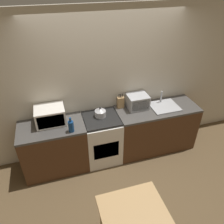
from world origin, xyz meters
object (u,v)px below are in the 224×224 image
object	(u,v)px
bottle	(71,126)
microwave	(50,116)
stove_range	(102,138)
dining_table	(133,217)
kettle	(100,112)
toaster_oven	(137,101)

from	to	relation	value
bottle	microwave	bearing A→B (deg)	131.56
stove_range	dining_table	bearing A→B (deg)	-92.01
stove_range	bottle	size ratio (longest dim) A/B	3.60
kettle	toaster_oven	world-z (taller)	toaster_oven
bottle	dining_table	world-z (taller)	bottle
stove_range	toaster_oven	distance (m)	0.92
kettle	toaster_oven	size ratio (longest dim) A/B	0.51
bottle	toaster_oven	distance (m)	1.27
kettle	dining_table	world-z (taller)	kettle
microwave	stove_range	bearing A→B (deg)	-7.51
kettle	toaster_oven	distance (m)	0.71
dining_table	toaster_oven	bearing A→B (deg)	66.83
bottle	dining_table	bearing A→B (deg)	-71.96
stove_range	microwave	xyz separation A→B (m)	(-0.81, 0.11, 0.59)
kettle	dining_table	xyz separation A→B (m)	(-0.06, -1.69, -0.34)
dining_table	stove_range	bearing A→B (deg)	87.99
stove_range	dining_table	size ratio (longest dim) A/B	1.16
microwave	kettle	bearing A→B (deg)	-3.98
microwave	toaster_oven	distance (m)	1.51
microwave	bottle	distance (m)	0.43
bottle	dining_table	size ratio (longest dim) A/B	0.32
stove_range	toaster_oven	size ratio (longest dim) A/B	2.49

